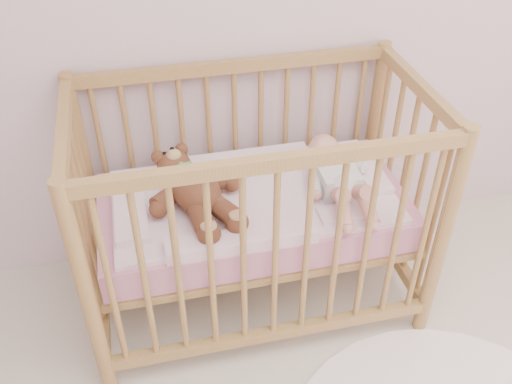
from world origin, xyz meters
name	(u,v)px	position (x,y,z in m)	size (l,w,h in m)	color
crib	(253,208)	(-0.24, 1.60, 0.50)	(1.36, 0.76, 1.00)	tan
mattress	(253,211)	(-0.24, 1.60, 0.49)	(1.22, 0.62, 0.13)	pink
blanket	(253,196)	(-0.24, 1.60, 0.56)	(1.10, 0.58, 0.06)	#F9ABC8
baby	(336,173)	(0.09, 1.58, 0.64)	(0.28, 0.59, 0.14)	silver
teddy_bear	(196,190)	(-0.47, 1.58, 0.65)	(0.39, 0.56, 0.16)	brown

